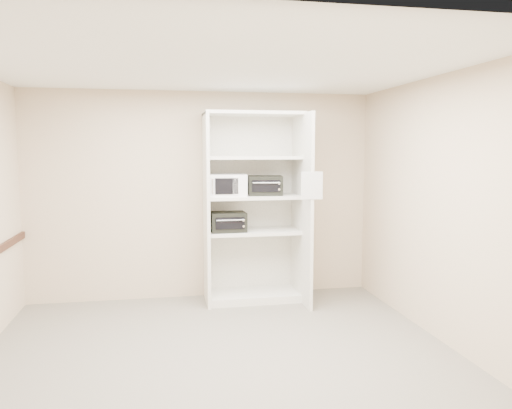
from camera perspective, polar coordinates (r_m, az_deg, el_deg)
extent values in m
cube|color=slate|center=(4.98, -3.97, -16.78)|extent=(4.50, 4.00, 0.01)
cube|color=white|center=(4.64, -4.24, 15.59)|extent=(4.50, 4.00, 0.01)
cube|color=#C9B595|center=(6.60, -6.11, 1.03)|extent=(4.50, 0.02, 2.70)
cube|color=#C9B595|center=(2.67, 0.90, -6.62)|extent=(4.50, 0.02, 2.70)
cube|color=#C9B595|center=(5.36, 20.53, -0.52)|extent=(0.02, 4.00, 2.70)
cube|color=white|center=(6.30, -5.68, -0.58)|extent=(0.04, 0.60, 2.40)
cube|color=white|center=(6.37, 5.26, -0.50)|extent=(0.04, 0.90, 2.40)
cube|color=white|center=(6.68, -0.77, -0.17)|extent=(1.24, 0.02, 2.40)
cube|color=white|center=(6.63, -0.33, -10.37)|extent=(1.16, 0.56, 0.10)
cube|color=white|center=(6.44, -0.33, -3.10)|extent=(1.16, 0.56, 0.04)
cube|color=white|center=(6.38, -0.33, 0.89)|extent=(1.16, 0.56, 0.04)
cube|color=white|center=(6.35, -0.34, 5.39)|extent=(1.16, 0.56, 0.04)
cube|color=white|center=(6.37, -0.34, 10.34)|extent=(1.24, 0.60, 0.04)
cube|color=white|center=(6.26, -3.26, 2.22)|extent=(0.47, 0.37, 0.27)
cube|color=black|center=(6.38, 1.06, 2.19)|extent=(0.47, 0.38, 0.25)
cube|color=black|center=(6.32, -3.23, -1.98)|extent=(0.45, 0.35, 0.24)
cube|color=white|center=(5.90, 6.42, 2.16)|extent=(0.25, 0.02, 0.32)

